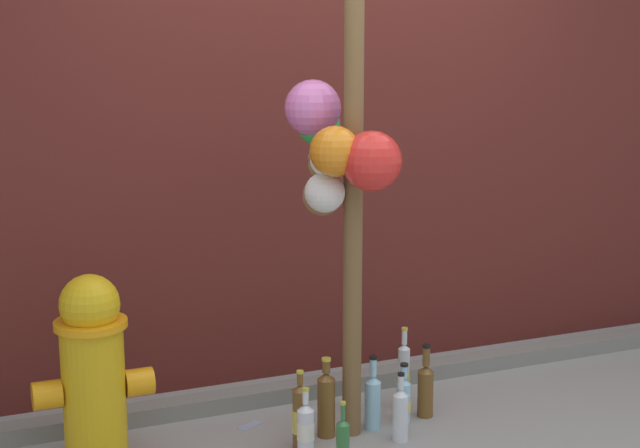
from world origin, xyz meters
TOP-DOWN VIEW (x-y plane):
  - building_wall at (0.00, 1.31)m, footprint 10.00×0.20m
  - curb_strip at (0.00, 0.89)m, footprint 8.00×0.12m
  - memorial_post at (-0.27, 0.43)m, footprint 0.63×0.58m
  - fire_hydrant at (-1.33, 0.57)m, footprint 0.49×0.30m
  - bottle_0 at (-0.49, 0.37)m, footprint 0.07×0.07m
  - bottle_1 at (-0.34, 0.43)m, footprint 0.08×0.08m
  - bottle_2 at (-0.06, 0.26)m, footprint 0.07×0.07m
  - bottle_3 at (-0.39, 0.13)m, footprint 0.06×0.06m
  - bottle_4 at (-0.10, 0.65)m, footprint 0.07×0.07m
  - bottle_5 at (-0.51, 0.25)m, footprint 0.07×0.07m
  - bottle_6 at (-0.11, 0.42)m, footprint 0.07×0.07m
  - bottle_7 at (0.05, 0.43)m, footprint 0.07×0.07m
  - bottle_8 at (0.17, 0.45)m, footprint 0.08×0.08m
  - bottle_9 at (0.13, 0.60)m, footprint 0.06×0.06m
  - litter_0 at (-0.62, 0.66)m, footprint 0.13×0.09m

SIDE VIEW (x-z plane):
  - litter_0 at x=-0.62m, z-range 0.00..0.01m
  - curb_strip at x=0.00m, z-range 0.00..0.08m
  - bottle_3 at x=-0.39m, z-range -0.03..0.25m
  - bottle_4 at x=-0.10m, z-range -0.05..0.27m
  - bottle_7 at x=0.05m, z-range -0.03..0.25m
  - bottle_2 at x=-0.06m, z-range -0.03..0.28m
  - bottle_5 at x=-0.51m, z-range -0.03..0.29m
  - bottle_6 at x=-0.11m, z-range -0.03..0.31m
  - bottle_8 at x=0.17m, z-range -0.04..0.31m
  - bottle_0 at x=-0.49m, z-range -0.03..0.31m
  - bottle_1 at x=-0.34m, z-range -0.03..0.34m
  - bottle_9 at x=0.13m, z-range -0.04..0.35m
  - fire_hydrant at x=-1.33m, z-range 0.00..0.81m
  - memorial_post at x=-0.27m, z-range 0.09..2.91m
  - building_wall at x=0.00m, z-range 0.00..3.01m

